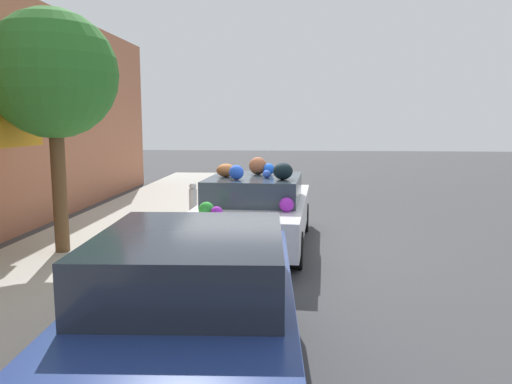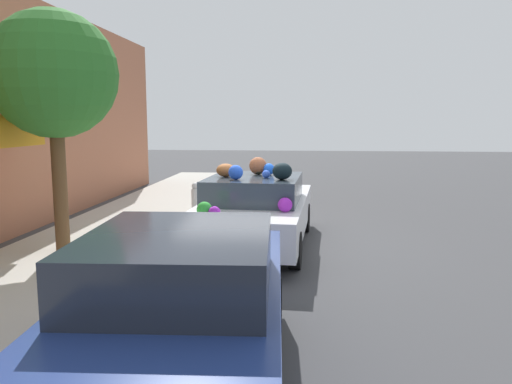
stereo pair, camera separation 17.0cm
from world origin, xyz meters
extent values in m
plane|color=#424244|center=(0.00, 0.00, 0.00)|extent=(60.00, 60.00, 0.00)
cube|color=#B2ADA3|center=(0.00, 2.70, 0.06)|extent=(24.00, 3.20, 0.12)
cylinder|color=brown|center=(-1.08, 3.14, 1.24)|extent=(0.24, 0.24, 2.25)
sphere|color=#2D7228|center=(-1.08, 3.14, 3.11)|extent=(2.12, 2.12, 2.12)
cylinder|color=#B2B2B7|center=(2.96, 1.69, 0.39)|extent=(0.20, 0.20, 0.55)
sphere|color=#B2B2B7|center=(2.96, 1.69, 0.73)|extent=(0.18, 0.18, 0.18)
cube|color=silver|center=(0.00, -0.12, 0.60)|extent=(4.51, 2.09, 0.59)
cube|color=#333D47|center=(-0.18, -0.11, 1.12)|extent=(2.08, 1.73, 0.44)
cylinder|color=black|center=(1.42, 0.64, 0.30)|extent=(0.61, 0.21, 0.60)
cylinder|color=black|center=(1.32, -1.05, 0.30)|extent=(0.61, 0.21, 0.60)
cylinder|color=black|center=(-1.32, 0.80, 0.30)|extent=(0.61, 0.21, 0.60)
cylinder|color=black|center=(-1.42, -0.89, 0.30)|extent=(0.61, 0.21, 0.60)
sphere|color=blue|center=(-0.42, -0.34, 1.41)|extent=(0.20, 0.20, 0.14)
sphere|color=black|center=(1.46, 0.21, 0.99)|extent=(0.23, 0.23, 0.20)
sphere|color=orange|center=(1.65, 0.46, 0.99)|extent=(0.25, 0.25, 0.18)
ellipsoid|color=#935A38|center=(1.62, -0.22, 1.04)|extent=(0.40, 0.42, 0.28)
sphere|color=blue|center=(0.11, -0.35, 1.45)|extent=(0.31, 0.31, 0.22)
sphere|color=blue|center=(-0.69, 0.16, 1.47)|extent=(0.30, 0.30, 0.25)
ellipsoid|color=#95562C|center=(-0.26, 0.40, 1.46)|extent=(0.41, 0.39, 0.24)
sphere|color=green|center=(-1.82, 0.49, 1.01)|extent=(0.32, 0.32, 0.24)
sphere|color=blue|center=(1.57, -0.67, 1.00)|extent=(0.30, 0.30, 0.22)
ellipsoid|color=black|center=(-0.61, -0.64, 1.48)|extent=(0.38, 0.37, 0.29)
sphere|color=brown|center=(0.16, -0.14, 1.50)|extent=(0.41, 0.41, 0.33)
sphere|color=purple|center=(-1.28, -0.71, 1.01)|extent=(0.27, 0.27, 0.23)
ellipsoid|color=orange|center=(1.05, 0.34, 1.01)|extent=(0.43, 0.48, 0.23)
ellipsoid|color=blue|center=(1.70, 0.29, 0.98)|extent=(0.28, 0.25, 0.18)
ellipsoid|color=black|center=(0.15, -0.16, 1.40)|extent=(0.24, 0.19, 0.12)
ellipsoid|color=#F3A416|center=(1.39, 0.23, 0.99)|extent=(0.35, 0.29, 0.19)
sphere|color=red|center=(1.32, 0.43, 1.06)|extent=(0.41, 0.41, 0.34)
sphere|color=purple|center=(-1.90, 0.32, 0.99)|extent=(0.25, 0.25, 0.18)
cube|color=navy|center=(-5.17, 0.00, 0.66)|extent=(4.08, 1.86, 0.69)
cube|color=#1E232D|center=(-5.33, -0.01, 1.23)|extent=(1.87, 1.55, 0.46)
cylinder|color=black|center=(-3.97, 0.81, 0.31)|extent=(0.63, 0.21, 0.62)
cylinder|color=black|center=(-3.89, -0.69, 0.31)|extent=(0.63, 0.21, 0.62)
camera|label=1|loc=(-9.17, -0.84, 2.35)|focal=35.00mm
camera|label=2|loc=(-9.15, -1.01, 2.35)|focal=35.00mm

